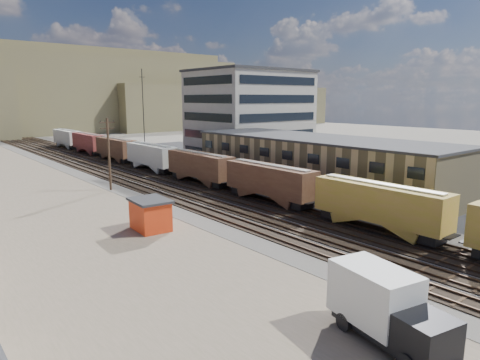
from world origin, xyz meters
TOP-DOWN VIEW (x-y plane):
  - ground at (0.00, 0.00)m, footprint 300.00×300.00m
  - ballast_bed at (0.00, 50.00)m, footprint 18.00×200.00m
  - dirt_yard at (-20.00, 40.00)m, footprint 24.00×180.00m
  - asphalt_lot at (22.00, 35.00)m, footprint 26.00×120.00m
  - rail_tracks at (-0.55, 50.00)m, footprint 11.40×200.00m
  - freight_train at (3.80, 45.65)m, footprint 3.00×119.74m
  - warehouse at (14.98, 25.00)m, footprint 12.40×40.40m
  - office_tower at (27.95, 54.95)m, footprint 22.60×18.60m
  - utility_pole_north at (-8.50, 42.00)m, footprint 2.20×0.32m
  - radio_mast at (6.00, 60.00)m, footprint 1.20×0.16m
  - box_truck at (-12.54, -3.37)m, footprint 3.89×7.36m
  - maintenance_shed at (-12.84, 21.99)m, footprint 3.50×4.39m
  - parked_car_silver at (27.65, 11.44)m, footprint 5.68×3.15m
  - parked_car_blue at (26.78, 42.00)m, footprint 6.23×6.25m
  - parked_car_far at (31.94, 61.45)m, footprint 3.56×5.02m

SIDE VIEW (x-z plane):
  - ground at x=0.00m, z-range 0.00..0.00m
  - dirt_yard at x=-20.00m, z-range 0.00..0.03m
  - asphalt_lot at x=22.00m, z-range 0.00..0.04m
  - ballast_bed at x=0.00m, z-range 0.00..0.06m
  - rail_tracks at x=-0.55m, z-range -0.01..0.23m
  - parked_car_silver at x=27.65m, z-range 0.00..1.56m
  - parked_car_far at x=31.94m, z-range 0.00..1.59m
  - parked_car_blue at x=26.78m, z-range 0.00..1.68m
  - maintenance_shed at x=-12.84m, z-range 0.04..3.10m
  - box_truck at x=-12.54m, z-range 0.03..3.76m
  - freight_train at x=3.80m, z-range 0.56..5.02m
  - warehouse at x=14.98m, z-range 0.03..7.28m
  - utility_pole_north at x=-8.50m, z-range 0.30..10.30m
  - radio_mast at x=6.00m, z-range 0.12..18.12m
  - office_tower at x=27.95m, z-range 0.04..18.49m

